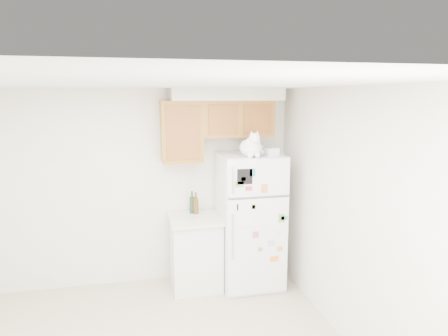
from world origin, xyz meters
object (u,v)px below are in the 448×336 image
object	(u,v)px
storage_box_front	(272,152)
bottle_green	(192,202)
refrigerator	(250,220)
base_counter	(196,252)
storage_box_back	(255,148)
cat	(252,147)
bottle_amber	(196,203)

from	to	relation	value
storage_box_front	bottle_green	bearing A→B (deg)	148.72
refrigerator	bottle_green	size ratio (longest dim) A/B	5.86
base_counter	bottle_green	bearing A→B (deg)	93.45
storage_box_front	bottle_green	xyz separation A→B (m)	(-0.92, 0.41, -0.68)
storage_box_front	storage_box_back	bearing A→B (deg)	102.08
base_counter	refrigerator	bearing A→B (deg)	-6.09
cat	bottle_amber	world-z (taller)	cat
bottle_green	refrigerator	bearing A→B (deg)	-19.84
refrigerator	base_counter	world-z (taller)	refrigerator
bottle_green	base_counter	bearing A→B (deg)	-86.55
bottle_green	bottle_amber	world-z (taller)	bottle_green
bottle_green	storage_box_front	bearing A→B (deg)	-24.31
storage_box_back	bottle_green	world-z (taller)	storage_box_back
storage_box_front	bottle_green	world-z (taller)	storage_box_front
storage_box_back	bottle_green	xyz separation A→B (m)	(-0.81, 0.09, -0.69)
storage_box_back	refrigerator	bearing A→B (deg)	-114.28
base_counter	storage_box_front	world-z (taller)	storage_box_front
storage_box_front	cat	bearing A→B (deg)	-177.33
storage_box_back	bottle_amber	world-z (taller)	storage_box_back
bottle_amber	cat	bearing A→B (deg)	-34.99
refrigerator	storage_box_front	xyz separation A→B (m)	(0.22, -0.16, 0.89)
cat	bottle_amber	size ratio (longest dim) A/B	1.62
storage_box_back	storage_box_front	xyz separation A→B (m)	(0.11, -0.32, -0.01)
refrigerator	cat	size ratio (longest dim) A/B	3.73
refrigerator	base_counter	bearing A→B (deg)	173.91
refrigerator	storage_box_front	size ratio (longest dim) A/B	11.33
base_counter	bottle_amber	distance (m)	0.62
base_counter	cat	distance (m)	1.53
refrigerator	base_counter	xyz separation A→B (m)	(-0.69, 0.07, -0.39)
base_counter	bottle_green	size ratio (longest dim) A/B	3.17
cat	bottle_green	size ratio (longest dim) A/B	1.57
refrigerator	cat	distance (m)	0.99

